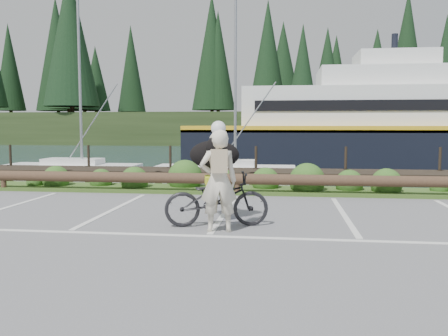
{
  "coord_description": "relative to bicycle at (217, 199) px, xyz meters",
  "views": [
    {
      "loc": [
        1.32,
        -8.45,
        1.94
      ],
      "look_at": [
        0.12,
        0.8,
        1.1
      ],
      "focal_mm": 38.0,
      "sensor_mm": 36.0,
      "label": 1
    }
  ],
  "objects": [
    {
      "name": "ground",
      "position": [
        -0.02,
        -0.46,
        -0.52
      ],
      "size": [
        72.0,
        72.0,
        0.0
      ],
      "primitive_type": "plane",
      "color": "#5E5E61"
    },
    {
      "name": "harbor_backdrop",
      "position": [
        0.37,
        78.06,
        -0.52
      ],
      "size": [
        170.0,
        160.0,
        30.0
      ],
      "color": "#182F3B",
      "rests_on": "ground"
    },
    {
      "name": "vegetation_strip",
      "position": [
        -0.02,
        4.84,
        -0.47
      ],
      "size": [
        34.0,
        1.6,
        0.1
      ],
      "primitive_type": "cube",
      "color": "#3D5B21",
      "rests_on": "ground"
    },
    {
      "name": "log_rail",
      "position": [
        -0.02,
        4.14,
        -0.52
      ],
      "size": [
        32.0,
        0.3,
        0.6
      ],
      "primitive_type": null,
      "color": "#443021",
      "rests_on": "ground"
    },
    {
      "name": "bicycle",
      "position": [
        0.0,
        0.0,
        0.0
      ],
      "size": [
        2.1,
        1.11,
        1.05
      ],
      "primitive_type": "imported",
      "rotation": [
        0.0,
        0.0,
        1.79
      ],
      "color": "black",
      "rests_on": "ground"
    },
    {
      "name": "cyclist",
      "position": [
        0.1,
        -0.45,
        0.41
      ],
      "size": [
        0.76,
        0.58,
        1.87
      ],
      "primitive_type": "imported",
      "rotation": [
        0.0,
        0.0,
        3.36
      ],
      "color": "beige",
      "rests_on": "ground"
    },
    {
      "name": "dog",
      "position": [
        -0.14,
        0.63,
        0.82
      ],
      "size": [
        0.71,
        1.1,
        0.59
      ],
      "primitive_type": "ellipsoid",
      "rotation": [
        0.0,
        0.0,
        1.79
      ],
      "color": "black",
      "rests_on": "bicycle"
    }
  ]
}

